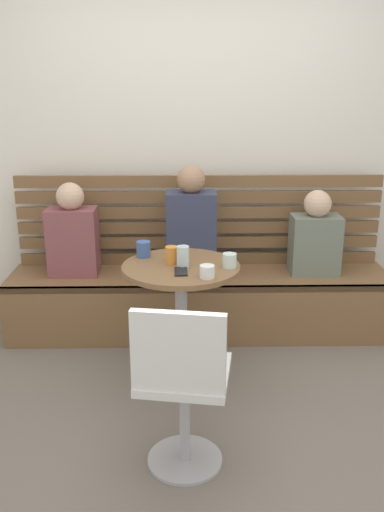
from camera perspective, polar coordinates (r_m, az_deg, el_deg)
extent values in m
plane|color=#70665B|center=(2.96, 1.58, -18.02)|extent=(8.00, 8.00, 0.00)
cube|color=white|center=(4.05, 0.71, 13.80)|extent=(5.20, 0.10, 2.90)
cube|color=brown|center=(3.90, 0.83, -5.00)|extent=(2.70, 0.52, 0.44)
cube|color=brown|center=(3.60, 0.97, -3.54)|extent=(2.70, 0.04, 0.04)
cube|color=brown|center=(4.04, 0.74, -0.23)|extent=(2.65, 0.04, 0.09)
cube|color=brown|center=(4.00, 0.75, 1.50)|extent=(2.65, 0.04, 0.09)
cube|color=brown|center=(3.97, 0.75, 3.07)|extent=(2.65, 0.04, 0.09)
cube|color=brown|center=(3.94, 0.76, 4.66)|extent=(2.65, 0.04, 0.09)
cube|color=brown|center=(3.92, 0.77, 6.28)|extent=(2.65, 0.04, 0.09)
cube|color=brown|center=(3.90, 0.77, 7.91)|extent=(2.65, 0.04, 0.09)
cylinder|color=#ADADB2|center=(3.38, -1.10, -12.73)|extent=(0.44, 0.44, 0.02)
cylinder|color=#ADADB2|center=(3.22, -1.14, -7.27)|extent=(0.07, 0.07, 0.69)
cylinder|color=brown|center=(3.09, -1.18, -1.23)|extent=(0.68, 0.68, 0.03)
cylinder|color=#ADADB2|center=(2.77, -0.75, -20.69)|extent=(0.36, 0.36, 0.02)
cylinder|color=#ADADB2|center=(2.64, -0.77, -16.99)|extent=(0.05, 0.05, 0.45)
cube|color=silver|center=(2.51, -0.79, -12.39)|extent=(0.46, 0.46, 0.04)
cube|color=silver|center=(2.26, -1.48, -10.14)|extent=(0.40, 0.10, 0.36)
cube|color=#333851|center=(3.71, -0.10, 2.26)|extent=(0.34, 0.22, 0.60)
sphere|color=#A37A5B|center=(3.63, -0.10, 8.11)|extent=(0.19, 0.19, 0.19)
cube|color=brown|center=(3.86, -12.46, 1.49)|extent=(0.34, 0.22, 0.47)
sphere|color=#DBB293|center=(3.78, -12.78, 6.17)|extent=(0.19, 0.19, 0.19)
cube|color=slate|center=(3.90, 12.85, 1.20)|extent=(0.34, 0.22, 0.42)
sphere|color=#DBB293|center=(3.83, 13.15, 5.41)|extent=(0.19, 0.19, 0.19)
cylinder|color=orange|center=(3.10, -2.19, 0.11)|extent=(0.07, 0.07, 0.10)
cylinder|color=silver|center=(3.04, 3.99, -0.47)|extent=(0.08, 0.08, 0.08)
cylinder|color=white|center=(2.87, 1.61, -1.67)|extent=(0.08, 0.08, 0.07)
cylinder|color=#3D5B9E|center=(3.23, -5.16, 0.73)|extent=(0.08, 0.08, 0.09)
cylinder|color=silver|center=(3.04, -0.97, -0.05)|extent=(0.07, 0.07, 0.12)
cube|color=black|center=(2.96, -1.18, -1.65)|extent=(0.07, 0.14, 0.01)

